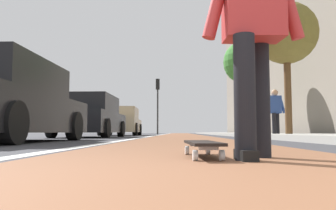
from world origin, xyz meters
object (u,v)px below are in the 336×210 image
Objects in this scene: skateboard at (202,144)px; pedestrian_distant at (275,110)px; parked_car_near at (2,103)px; parked_car_far at (121,122)px; skater_person at (253,23)px; traffic_light at (158,96)px; street_tree_mid at (286,34)px; parked_car_mid at (90,117)px; street_tree_far at (245,63)px.

pedestrian_distant reaches higher than skateboard.
parked_car_far reaches higher than parked_car_near.
parked_car_near is at bearing 45.02° from skater_person.
traffic_light is at bearing 4.39° from skateboard.
street_tree_mid is at bearing -161.47° from traffic_light.
parked_car_near is (3.71, 3.71, -0.23)m from skater_person.
parked_car_near is at bearing 179.48° from parked_car_mid.
skateboard is 10.06m from parked_car_mid.
parked_car_mid is at bearing 129.52° from street_tree_far.
skater_person is 0.34× the size of street_tree_far.
parked_car_far is at bearing -0.53° from parked_car_near.
parked_car_mid is 9.00m from street_tree_far.
skater_person is at bearing 163.56° from pedestrian_distant.
skateboard is at bearing 161.29° from pedestrian_distant.
traffic_light is (7.34, -1.48, 2.19)m from parked_car_far.
parked_car_near is 13.44m from street_tree_far.
parked_car_mid is 6.27m from parked_car_far.
skater_person is at bearing 160.96° from street_tree_mid.
parked_car_near is 0.97× the size of parked_car_far.
parked_car_far is 7.20m from street_tree_far.
skater_person is at bearing -174.79° from traffic_light.
traffic_light reaches higher than skateboard.
pedestrian_distant reaches higher than parked_car_far.
street_tree_mid reaches higher than parked_car_mid.
traffic_light is 0.98× the size of street_tree_mid.
parked_car_mid is at bearing 85.10° from pedestrian_distant.
traffic_light is at bearing 18.53° from street_tree_mid.
pedestrian_distant is (8.94, -3.03, 0.82)m from skateboard.
traffic_light is at bearing 31.29° from street_tree_far.
parked_car_far is at bearing -0.54° from parked_car_mid.
street_tree_far reaches higher than parked_car_far.
pedestrian_distant is at bearing 178.11° from street_tree_far.
parked_car_near is at bearing 130.04° from pedestrian_distant.
parked_car_mid is at bearing 78.82° from street_tree_mid.
traffic_light is (19.53, -1.60, 2.19)m from parked_car_near.
street_tree_mid is (4.63, -6.59, 2.56)m from parked_car_near.
parked_car_far is (15.75, 3.26, 0.62)m from skateboard.
parked_car_mid is 0.94× the size of parked_car_far.
street_tree_far reaches higher than parked_car_near.
parked_car_near reaches higher than skateboard.
parked_car_near is 1.05× the size of street_tree_mid.
street_tree_far reaches higher than traffic_light.
parked_car_far is at bearing 12.77° from skater_person.
pedestrian_distant is at bearing 14.66° from street_tree_mid.
parked_car_far is at bearing 11.68° from skateboard.
traffic_light reaches higher than pedestrian_distant.
skateboard is 0.17× the size of street_tree_far.
parked_car_mid is 1.04× the size of traffic_light.
street_tree_mid is (-14.90, -4.99, 0.36)m from traffic_light.
parked_car_far reaches higher than parked_car_mid.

